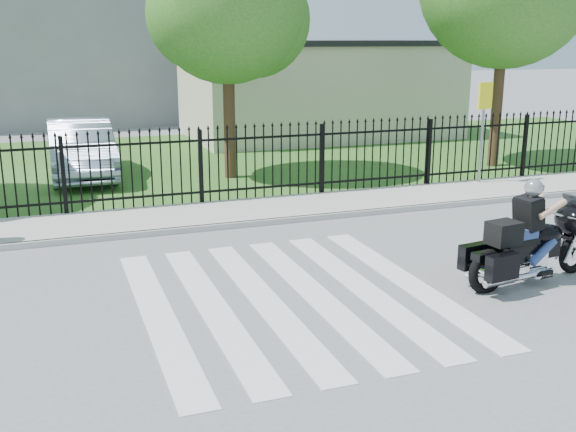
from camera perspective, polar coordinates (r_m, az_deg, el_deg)
name	(u,v)px	position (r m, az deg, el deg)	size (l,w,h in m)	color
ground	(290,297)	(10.28, 0.21, -6.90)	(120.00, 120.00, 0.00)	slate
crosswalk	(290,297)	(10.27, 0.21, -6.87)	(5.00, 5.50, 0.01)	silver
sidewalk	(212,215)	(14.83, -6.43, 0.12)	(40.00, 2.00, 0.12)	#ADAAA3
curb	(224,226)	(13.89, -5.46, -0.87)	(40.00, 0.12, 0.12)	#ADAAA3
grass_strip	(159,163)	(21.56, -10.83, 4.46)	(40.00, 12.00, 0.02)	#2F6020
iron_fence	(201,169)	(15.59, -7.39, 4.00)	(26.00, 0.04, 1.80)	black
tree_mid	(227,4)	(18.61, -5.20, 17.45)	(4.20, 4.20, 6.78)	#382316
building_low	(318,91)	(27.07, 2.55, 10.50)	(10.00, 6.00, 3.50)	beige
building_low_roof	(319,43)	(27.00, 2.60, 14.42)	(10.20, 6.20, 0.20)	black
motorcycle_rider	(531,240)	(11.33, 19.89, -1.92)	(2.62, 1.06, 1.74)	black
parked_car	(81,149)	(19.65, -17.10, 5.46)	(1.69, 4.84, 1.59)	#9AAAC2
traffic_sign	(484,112)	(18.20, 16.25, 8.48)	(0.54, 0.23, 2.59)	gray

